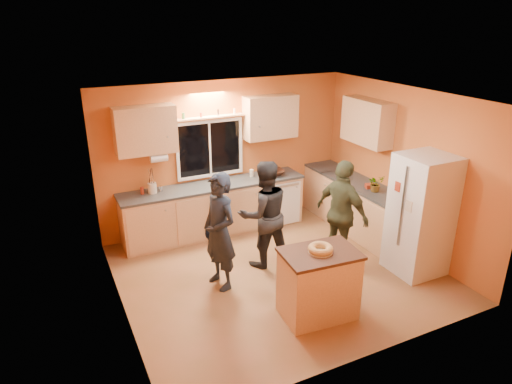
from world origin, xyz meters
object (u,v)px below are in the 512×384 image
island (318,283)px  person_left (220,232)px  person_right (342,214)px  refrigerator (421,215)px  person_center (264,214)px

island → person_left: 1.50m
island → person_left: bearing=130.8°
person_left → person_right: (1.89, -0.20, -0.01)m
person_left → person_right: person_left is taller
refrigerator → island: bearing=-171.1°
person_center → person_right: 1.17m
island → person_left: size_ratio=0.59×
person_center → person_right: bearing=159.6°
person_left → person_center: size_ratio=1.01×
refrigerator → person_right: 1.12m
refrigerator → person_left: bearing=162.5°
refrigerator → island: (-1.92, -0.30, -0.44)m
island → person_center: size_ratio=0.59×
person_center → person_left: bearing=22.3°
person_left → person_center: (0.82, 0.28, -0.01)m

